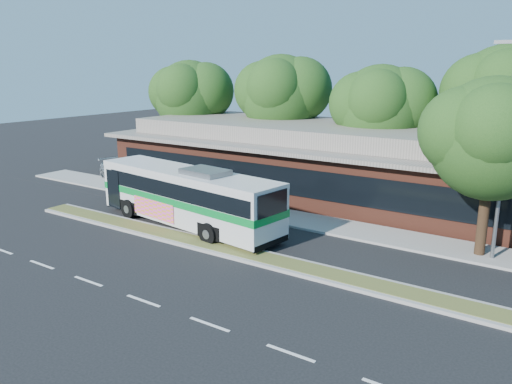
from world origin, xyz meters
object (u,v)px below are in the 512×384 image
lamp_post (504,147)px  sidewalk_tree (503,136)px  transit_bus (188,193)px  sedan (124,171)px

lamp_post → sidewalk_tree: 0.52m
transit_bus → sidewalk_tree: (13.78, 3.93, 3.50)m
transit_bus → sedan: 12.23m
transit_bus → sedan: bearing=161.5°
sedan → transit_bus: bearing=-99.3°
lamp_post → sidewalk_tree: (-0.14, 0.32, 0.39)m
transit_bus → sidewalk_tree: sidewalk_tree is taller
sedan → sidewalk_tree: (24.69, -1.48, 4.55)m
lamp_post → sedan: size_ratio=1.78×
sidewalk_tree → transit_bus: bearing=-164.1°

